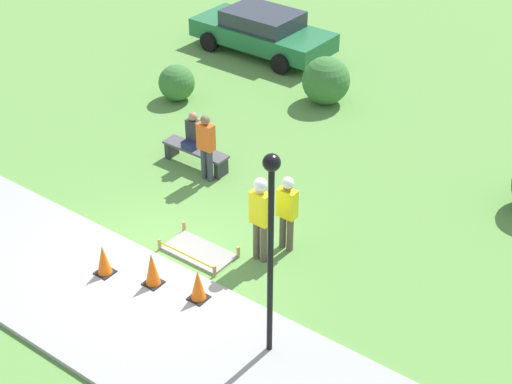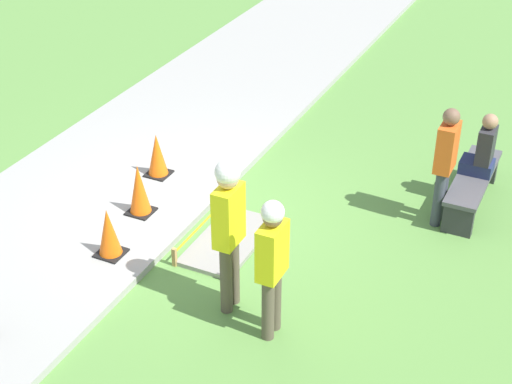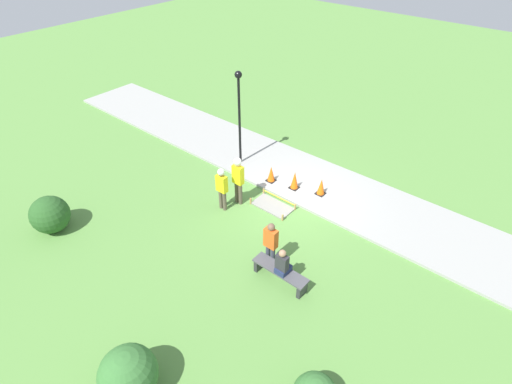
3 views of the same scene
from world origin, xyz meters
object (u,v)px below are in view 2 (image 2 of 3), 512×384
(traffic_cone_sidewalk_edge, at_px, (109,232))
(bystander_in_orange_shirt, at_px, (445,160))
(park_bench, at_px, (472,184))
(traffic_cone_far_patch, at_px, (139,190))
(traffic_cone_near_patch, at_px, (157,155))
(worker_supervisor, at_px, (272,258))
(person_seated_on_bench, at_px, (483,150))
(worker_assistant, at_px, (229,221))

(traffic_cone_sidewalk_edge, bearing_deg, bystander_in_orange_shirt, 127.58)
(traffic_cone_sidewalk_edge, relative_size, bystander_in_orange_shirt, 0.39)
(park_bench, bearing_deg, traffic_cone_far_patch, -59.94)
(traffic_cone_near_patch, distance_m, traffic_cone_far_patch, 1.03)
(park_bench, height_order, worker_supervisor, worker_supervisor)
(traffic_cone_far_patch, xyz_separation_m, person_seated_on_bench, (-2.38, 4.00, 0.37))
(traffic_cone_far_patch, xyz_separation_m, park_bench, (-2.28, 3.95, -0.12))
(worker_supervisor, bearing_deg, person_seated_on_bench, 158.77)
(worker_supervisor, bearing_deg, park_bench, 158.92)
(park_bench, distance_m, person_seated_on_bench, 0.50)
(bystander_in_orange_shirt, bearing_deg, traffic_cone_far_patch, -65.21)
(bystander_in_orange_shirt, bearing_deg, traffic_cone_sidewalk_edge, -52.42)
(worker_supervisor, bearing_deg, traffic_cone_near_patch, -128.57)
(traffic_cone_sidewalk_edge, relative_size, worker_assistant, 0.34)
(bystander_in_orange_shirt, bearing_deg, worker_supervisor, -19.86)
(traffic_cone_near_patch, bearing_deg, traffic_cone_sidewalk_edge, 14.76)
(traffic_cone_far_patch, relative_size, bystander_in_orange_shirt, 0.43)
(worker_supervisor, relative_size, bystander_in_orange_shirt, 1.02)
(park_bench, distance_m, bystander_in_orange_shirt, 0.91)
(traffic_cone_near_patch, xyz_separation_m, worker_assistant, (2.09, 2.27, 0.75))
(traffic_cone_far_patch, relative_size, worker_supervisor, 0.42)
(traffic_cone_near_patch, relative_size, worker_supervisor, 0.38)
(person_seated_on_bench, bearing_deg, traffic_cone_near_patch, -71.97)
(traffic_cone_near_patch, relative_size, traffic_cone_far_patch, 0.90)
(traffic_cone_far_patch, bearing_deg, bystander_in_orange_shirt, 114.79)
(person_seated_on_bench, bearing_deg, park_bench, -26.62)
(park_bench, bearing_deg, person_seated_on_bench, 153.38)
(worker_supervisor, height_order, bystander_in_orange_shirt, worker_supervisor)
(park_bench, bearing_deg, bystander_in_orange_shirt, -26.82)
(park_bench, relative_size, bystander_in_orange_shirt, 1.05)
(traffic_cone_sidewalk_edge, distance_m, worker_supervisor, 2.46)
(traffic_cone_sidewalk_edge, bearing_deg, traffic_cone_far_patch, -169.10)
(traffic_cone_sidewalk_edge, height_order, park_bench, traffic_cone_sidewalk_edge)
(traffic_cone_far_patch, distance_m, person_seated_on_bench, 4.67)
(worker_assistant, relative_size, bystander_in_orange_shirt, 1.15)
(person_seated_on_bench, bearing_deg, worker_assistant, -30.47)
(traffic_cone_near_patch, xyz_separation_m, traffic_cone_far_patch, (0.98, 0.33, 0.04))
(park_bench, height_order, person_seated_on_bench, person_seated_on_bench)
(worker_supervisor, bearing_deg, bystander_in_orange_shirt, 160.14)
(worker_supervisor, distance_m, worker_assistant, 0.67)
(worker_assistant, bearing_deg, bystander_in_orange_shirt, 148.65)
(traffic_cone_far_patch, xyz_separation_m, worker_assistant, (1.11, 1.94, 0.72))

